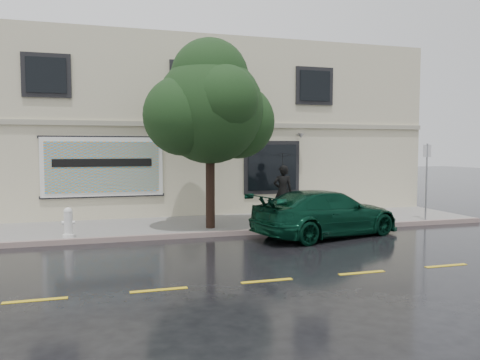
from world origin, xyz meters
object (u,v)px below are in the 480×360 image
object	(u,v)px
car	(326,213)
fire_hydrant	(68,223)
pedestrian	(283,191)
street_tree	(210,110)

from	to	relation	value
car	fire_hydrant	xyz separation A→B (m)	(-7.58, 1.20, -0.14)
car	pedestrian	world-z (taller)	pedestrian
car	street_tree	size ratio (longest dim) A/B	0.89
car	pedestrian	distance (m)	3.09
street_tree	fire_hydrant	bearing A→B (deg)	-174.66
car	street_tree	distance (m)	4.87
car	street_tree	xyz separation A→B (m)	(-3.30, 1.60, 3.21)
pedestrian	fire_hydrant	bearing A→B (deg)	27.16
street_tree	fire_hydrant	xyz separation A→B (m)	(-4.28, -0.40, -3.35)
street_tree	fire_hydrant	distance (m)	5.45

